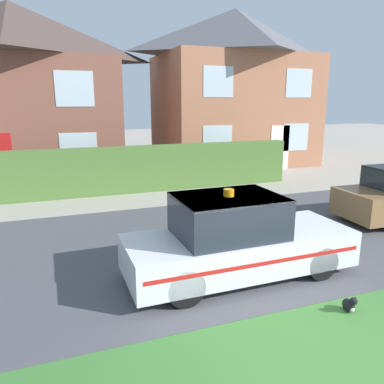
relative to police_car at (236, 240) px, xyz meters
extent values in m
plane|color=#A89E8E|center=(0.01, -2.46, -0.72)|extent=(80.00, 80.00, 0.00)
cube|color=#4C4C51|center=(0.01, 1.85, -0.72)|extent=(28.00, 6.44, 0.01)
cube|color=#3D7533|center=(0.01, -2.58, -0.72)|extent=(28.00, 2.41, 0.01)
cube|color=#4C7233|center=(0.08, 7.31, 0.11)|extent=(11.16, 0.51, 1.66)
cylinder|color=black|center=(1.41, -0.67, -0.39)|extent=(0.64, 0.21, 0.64)
cylinder|color=black|center=(1.39, 0.70, -0.39)|extent=(0.64, 0.21, 0.64)
cylinder|color=black|center=(-1.24, -0.70, -0.39)|extent=(0.64, 0.21, 0.64)
cylinder|color=black|center=(-1.26, 0.67, -0.39)|extent=(0.64, 0.21, 0.64)
cube|color=silver|center=(0.08, 0.00, -0.20)|extent=(4.29, 1.62, 0.66)
cube|color=#232833|center=(-0.18, 0.00, 0.49)|extent=(1.88, 1.43, 0.73)
cube|color=silver|center=(-0.18, 0.00, 0.84)|extent=(1.88, 1.43, 0.04)
cube|color=red|center=(0.09, -0.79, -0.16)|extent=(4.06, 0.06, 0.07)
cube|color=red|center=(0.07, 0.79, -0.16)|extent=(4.06, 0.06, 0.07)
cylinder|color=orange|center=(-0.18, 0.00, 0.92)|extent=(0.19, 0.19, 0.13)
ellipsoid|color=black|center=(1.12, -1.72, -0.62)|extent=(0.17, 0.24, 0.20)
ellipsoid|color=white|center=(1.12, -1.80, -0.64)|extent=(0.09, 0.07, 0.11)
sphere|color=black|center=(1.12, -1.81, -0.50)|extent=(0.12, 0.12, 0.12)
cone|color=black|center=(1.09, -1.81, -0.45)|extent=(0.05, 0.05, 0.05)
cone|color=black|center=(1.15, -1.82, -0.45)|extent=(0.05, 0.05, 0.05)
cylinder|color=black|center=(1.22, -1.64, -0.71)|extent=(0.05, 0.19, 0.03)
cylinder|color=black|center=(4.95, 2.26, -0.42)|extent=(0.59, 0.23, 0.58)
cube|color=brown|center=(-4.37, 12.30, 1.75)|extent=(8.05, 6.05, 4.95)
pyramid|color=#473833|center=(-4.37, 12.30, 5.36)|extent=(8.45, 6.35, 2.26)
cube|color=silver|center=(-2.16, 9.27, 0.66)|extent=(1.40, 0.02, 1.30)
cube|color=silver|center=(-2.16, 9.27, 2.94)|extent=(1.40, 0.02, 1.30)
cube|color=#A86B4C|center=(5.86, 12.14, 1.99)|extent=(7.47, 5.33, 5.43)
pyramid|color=#56565B|center=(5.86, 12.14, 5.81)|extent=(7.84, 5.60, 2.20)
cube|color=white|center=(7.06, 9.46, 0.33)|extent=(1.00, 0.02, 2.10)
cube|color=silver|center=(3.81, 9.46, 0.80)|extent=(1.40, 0.02, 1.30)
cube|color=silver|center=(7.92, 9.46, 0.80)|extent=(1.40, 0.02, 1.30)
cube|color=silver|center=(3.81, 9.46, 3.30)|extent=(1.40, 0.02, 1.30)
cube|color=silver|center=(7.92, 9.46, 3.30)|extent=(1.40, 0.02, 1.30)
cube|color=#23662D|center=(3.99, 7.50, -0.19)|extent=(0.68, 0.66, 1.07)
cube|color=#184720|center=(3.99, 7.50, 0.39)|extent=(0.71, 0.69, 0.10)
camera|label=1|loc=(-3.01, -5.83, 2.51)|focal=35.00mm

